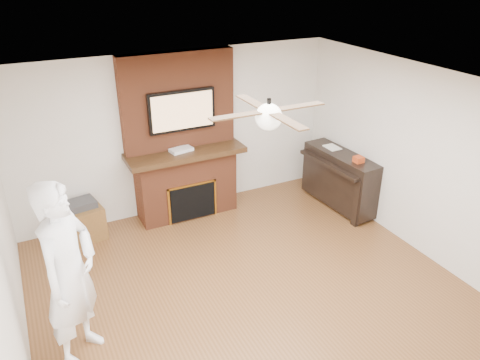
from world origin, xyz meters
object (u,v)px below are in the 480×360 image
fireplace (183,153)px  person (70,275)px  side_table (83,221)px  piano (340,178)px

fireplace → person: size_ratio=1.27×
side_table → piano: 3.96m
person → fireplace: bearing=-0.8°
person → side_table: 2.39m
fireplace → piano: fireplace is taller
side_table → piano: piano is taller
fireplace → piano: size_ratio=1.75×
fireplace → person: (-1.99, -2.31, -0.01)m
piano → side_table: bearing=163.8°
person → piano: (4.27, 1.39, -0.49)m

